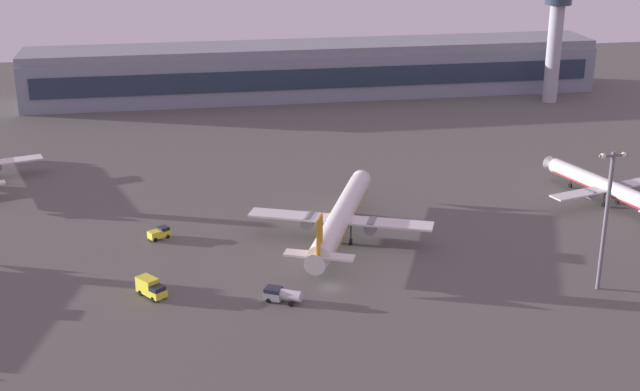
% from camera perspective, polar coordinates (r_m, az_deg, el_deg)
% --- Properties ---
extents(ground_plane, '(416.00, 416.00, 0.00)m').
position_cam_1_polar(ground_plane, '(149.43, 0.64, -5.99)').
color(ground_plane, '#56544F').
extents(terminal_building, '(178.61, 22.40, 16.40)m').
position_cam_1_polar(terminal_building, '(279.15, -0.34, 8.19)').
color(terminal_building, gray).
rests_on(terminal_building, ground).
extents(control_tower, '(8.00, 8.00, 37.95)m').
position_cam_1_polar(control_tower, '(277.41, 15.10, 10.35)').
color(control_tower, '#A8A8B2').
rests_on(control_tower, ground).
extents(airplane_near_gate, '(34.45, 43.67, 11.73)m').
position_cam_1_polar(airplane_near_gate, '(166.80, 1.35, -1.46)').
color(airplane_near_gate, silver).
rests_on(airplane_near_gate, ground).
extents(airplane_terminal_side, '(28.21, 35.91, 9.40)m').
position_cam_1_polar(airplane_terminal_side, '(195.47, 18.13, 0.52)').
color(airplane_terminal_side, silver).
rests_on(airplane_terminal_side, ground).
extents(catering_truck, '(5.30, 5.92, 3.05)m').
position_cam_1_polar(catering_truck, '(148.44, -10.97, -5.90)').
color(catering_truck, yellow).
rests_on(catering_truck, ground).
extents(fuel_truck, '(6.54, 4.85, 2.35)m').
position_cam_1_polar(fuel_truck, '(144.08, -2.53, -6.45)').
color(fuel_truck, gray).
rests_on(fuel_truck, ground).
extents(cargo_loader, '(4.56, 3.82, 2.25)m').
position_cam_1_polar(cargo_loader, '(171.00, -10.42, -2.42)').
color(cargo_loader, yellow).
rests_on(cargo_loader, ground).
extents(apron_light_east, '(4.80, 0.90, 24.26)m').
position_cam_1_polar(apron_light_east, '(150.83, 18.17, -1.02)').
color(apron_light_east, slate).
rests_on(apron_light_east, ground).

